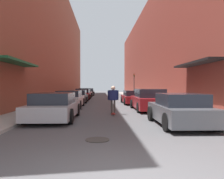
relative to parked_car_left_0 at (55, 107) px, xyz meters
name	(u,v)px	position (x,y,z in m)	size (l,w,h in m)	color
ground	(105,101)	(2.61, 13.46, -0.61)	(111.92, 111.92, 0.00)	#515154
curb_strip_left	(69,98)	(-1.97, 18.54, -0.55)	(1.80, 50.87, 0.12)	#A3A099
curb_strip_right	(138,98)	(7.19, 18.54, -0.55)	(1.80, 50.87, 0.12)	#A3A099
building_row_left	(47,40)	(-4.87, 18.54, 7.03)	(4.90, 50.87, 15.29)	brown
building_row_right	(160,52)	(10.09, 18.54, 5.58)	(4.90, 50.87, 12.40)	brown
parked_car_left_0	(55,107)	(0.00, 0.00, 0.00)	(2.04, 4.39, 1.27)	#B7B7BC
parked_car_left_1	(70,99)	(-0.12, 5.89, 0.00)	(1.92, 4.51, 1.25)	silver
parked_car_left_2	(77,96)	(-0.12, 11.23, -0.02)	(2.00, 4.21, 1.21)	#515459
parked_car_left_3	(83,94)	(0.00, 16.57, 0.02)	(1.88, 4.46, 1.30)	maroon
parked_car_left_4	(85,93)	(-0.14, 22.02, 0.02)	(2.04, 4.26, 1.32)	silver
parked_car_left_5	(89,92)	(0.05, 27.82, -0.01)	(1.98, 4.34, 1.24)	#515459
parked_car_right_0	(179,110)	(5.31, -1.79, 0.01)	(1.92, 3.95, 1.28)	#515459
parked_car_right_1	(149,100)	(5.32, 3.78, 0.05)	(2.00, 4.61, 1.40)	maroon
parked_car_right_2	(134,97)	(5.14, 9.17, -0.03)	(2.05, 4.67, 1.21)	maroon
skateboarder	(113,97)	(2.86, 1.73, 0.36)	(0.61, 0.78, 1.59)	#B2231E
manhole_cover	(97,140)	(2.07, -3.99, -0.60)	(0.70, 0.70, 0.02)	#332D28
traffic_light	(134,82)	(6.86, 20.21, 1.53)	(0.16, 0.22, 3.25)	#2D2D2D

